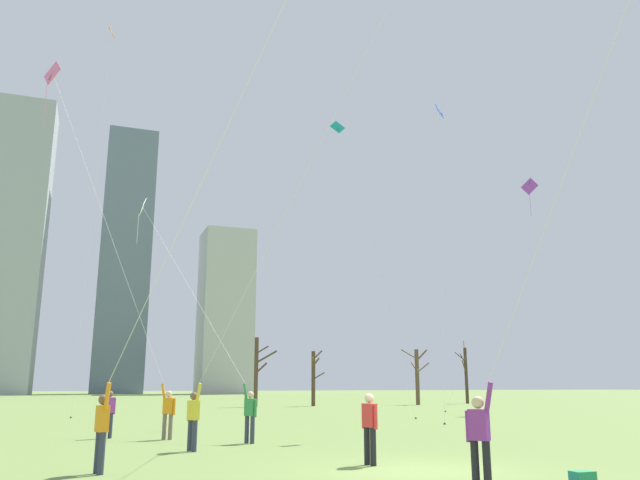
# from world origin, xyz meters

# --- Properties ---
(ground_plane) EXTENTS (400.00, 400.00, 0.00)m
(ground_plane) POSITION_xyz_m (0.00, 0.00, 0.00)
(ground_plane) COLOR olive
(kite_flyer_midfield_left_red) EXTENTS (5.31, 14.40, 16.70)m
(kite_flyer_midfield_left_red) POSITION_xyz_m (-5.37, -1.33, 4.31)
(kite_flyer_midfield_left_red) COLOR #33384C
(kite_flyer_midfield_left_red) RESTS_ON ground
(kite_flyer_midfield_center_white) EXTENTS (3.46, 10.75, 10.72)m
(kite_flyer_midfield_center_white) POSITION_xyz_m (-2.28, 8.92, 2.23)
(kite_flyer_midfield_center_white) COLOR #33384C
(kite_flyer_midfield_center_white) RESTS_ON ground
(kite_flyer_foreground_left_yellow) EXTENTS (6.82, 6.48, 17.58)m
(kite_flyer_foreground_left_yellow) POSITION_xyz_m (-3.11, 4.88, 3.07)
(kite_flyer_foreground_left_yellow) COLOR #33384C
(kite_flyer_foreground_left_yellow) RESTS_ON ground
(kite_flyer_midfield_right_green) EXTENTS (2.15, 9.44, 16.83)m
(kite_flyer_midfield_right_green) POSITION_xyz_m (0.22, -4.92, 4.58)
(kite_flyer_midfield_right_green) COLOR black
(kite_flyer_midfield_right_green) RESTS_ON ground
(kite_flyer_far_back_pink) EXTENTS (5.74, 5.31, 15.70)m
(kite_flyer_far_back_pink) POSITION_xyz_m (-5.31, 10.93, 4.13)
(kite_flyer_far_back_pink) COLOR #726656
(kite_flyer_far_back_pink) RESTS_ON ground
(bystander_watching_nearby) EXTENTS (0.44, 0.35, 1.62)m
(bystander_watching_nearby) POSITION_xyz_m (-6.04, 11.10, 0.90)
(bystander_watching_nearby) COLOR #33384C
(bystander_watching_nearby) RESTS_ON ground
(bystander_strolling_midfield) EXTENTS (0.29, 0.49, 1.62)m
(bystander_strolling_midfield) POSITION_xyz_m (-0.55, 1.09, 0.90)
(bystander_strolling_midfield) COLOR black
(bystander_strolling_midfield) RESTS_ON ground
(distant_kite_high_overhead_blue) EXTENTS (1.98, 3.77, 14.57)m
(distant_kite_high_overhead_blue) POSITION_xyz_m (7.80, 11.06, 12.30)
(distant_kite_high_overhead_blue) COLOR blue
(distant_kite_high_overhead_blue) RESTS_ON ground
(distant_kite_drifting_right_orange) EXTENTS (0.77, 3.55, 23.11)m
(distant_kite_drifting_right_orange) POSITION_xyz_m (-7.08, 23.67, 20.70)
(distant_kite_drifting_right_orange) COLOR orange
(distant_kite_drifting_right_orange) RESTS_ON ground
(distant_kite_drifting_left_teal) EXTENTS (5.17, 0.57, 16.80)m
(distant_kite_drifting_left_teal) POSITION_xyz_m (6.21, 18.66, 14.48)
(distant_kite_drifting_left_teal) COLOR teal
(distant_kite_drifting_left_teal) RESTS_ON ground
(distant_kite_low_near_trees_purple) EXTENTS (7.89, 2.05, 17.34)m
(distant_kite_low_near_trees_purple) POSITION_xyz_m (23.57, 24.91, 15.69)
(distant_kite_low_near_trees_purple) COLOR purple
(distant_kite_low_near_trees_purple) RESTS_ON ground
(bare_tree_left_of_center) EXTENTS (1.42, 1.59, 4.93)m
(bare_tree_left_of_center) POSITION_xyz_m (12.31, 41.39, 2.62)
(bare_tree_left_of_center) COLOR #4C3828
(bare_tree_left_of_center) RESTS_ON ground
(bare_tree_far_right_edge) EXTENTS (1.96, 0.75, 5.89)m
(bare_tree_far_right_edge) POSITION_xyz_m (7.02, 41.18, 3.08)
(bare_tree_far_right_edge) COLOR #4C3828
(bare_tree_far_right_edge) RESTS_ON ground
(bare_tree_center) EXTENTS (2.35, 3.14, 5.25)m
(bare_tree_center) POSITION_xyz_m (22.75, 41.36, 2.82)
(bare_tree_center) COLOR brown
(bare_tree_center) RESTS_ON ground
(bare_tree_rightmost) EXTENTS (1.84, 2.34, 6.40)m
(bare_tree_rightmost) POSITION_xyz_m (29.48, 43.46, 3.02)
(bare_tree_rightmost) COLOR #423326
(bare_tree_rightmost) RESTS_ON ground
(skyline_tall_tower) EXTENTS (10.67, 9.28, 58.09)m
(skyline_tall_tower) POSITION_xyz_m (-0.82, 129.79, 29.04)
(skyline_tall_tower) COLOR slate
(skyline_tall_tower) RESTS_ON ground
(skyline_wide_slab) EXTENTS (10.69, 11.58, 57.85)m
(skyline_wide_slab) POSITION_xyz_m (-22.02, 121.13, 28.92)
(skyline_wide_slab) COLOR #9EA3AD
(skyline_wide_slab) RESTS_ON ground
(skyline_short_annex) EXTENTS (10.72, 10.86, 34.80)m
(skyline_short_annex) POSITION_xyz_m (20.31, 121.49, 17.40)
(skyline_short_annex) COLOR #B2B2B7
(skyline_short_annex) RESTS_ON ground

